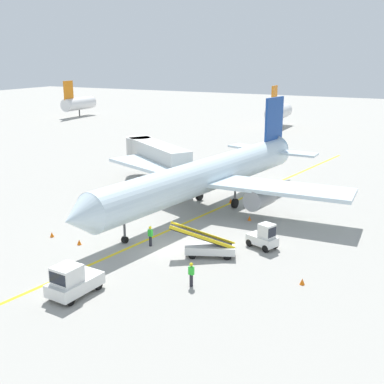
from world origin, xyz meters
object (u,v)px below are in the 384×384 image
object	(u,v)px
safety_cone_nose_right	(52,235)
safety_cone_wingtip_right	(231,200)
airliner	(209,175)
jet_bridge	(153,153)
safety_cone_nose_left	(249,218)
safety_cone_wingtip_left	(79,242)
ground_crew_wing_walker	(191,274)
belt_loader_forward_hold	(209,247)
baggage_tug_near_wing	(264,237)
ground_crew_marshaller	(150,235)
pushback_tug	(73,281)
safety_cone_tail_area	(302,282)

from	to	relation	value
safety_cone_nose_right	safety_cone_wingtip_right	bearing A→B (deg)	59.03
airliner	jet_bridge	size ratio (longest dim) A/B	2.93
airliner	safety_cone_nose_left	distance (m)	6.31
airliner	safety_cone_wingtip_right	size ratio (longest dim) A/B	80.07
safety_cone_wingtip_left	safety_cone_wingtip_right	size ratio (longest dim) A/B	1.00
safety_cone_nose_right	airliner	bearing A→B (deg)	58.40
airliner	ground_crew_wing_walker	bearing A→B (deg)	-68.73
belt_loader_forward_hold	safety_cone_nose_left	world-z (taller)	belt_loader_forward_hold
jet_bridge	safety_cone_wingtip_right	xyz separation A→B (m)	(11.63, -3.74, -3.32)
baggage_tug_near_wing	belt_loader_forward_hold	distance (m)	4.73
ground_crew_marshaller	safety_cone_wingtip_left	xyz separation A→B (m)	(-5.33, -2.39, -0.69)
pushback_tug	safety_cone_wingtip_left	bearing A→B (deg)	127.07
jet_bridge	safety_cone_nose_right	distance (m)	20.25
belt_loader_forward_hold	ground_crew_marshaller	world-z (taller)	belt_loader_forward_hold
baggage_tug_near_wing	safety_cone_wingtip_left	xyz separation A→B (m)	(-13.61, -6.13, -0.71)
safety_cone_wingtip_right	pushback_tug	bearing A→B (deg)	-92.85
pushback_tug	jet_bridge	bearing A→B (deg)	111.01
belt_loader_forward_hold	safety_cone_nose_left	bearing A→B (deg)	90.84
ground_crew_wing_walker	safety_cone_wingtip_right	distance (m)	19.57
safety_cone_nose_right	baggage_tug_near_wing	bearing A→B (deg)	19.04
safety_cone_tail_area	safety_cone_wingtip_left	bearing A→B (deg)	-176.33
pushback_tug	safety_cone_wingtip_left	size ratio (longest dim) A/B	8.54
safety_cone_nose_left	safety_cone_wingtip_left	size ratio (longest dim) A/B	1.00
airliner	safety_cone_tail_area	xyz separation A→B (m)	(12.92, -12.73, -3.20)
safety_cone_nose_left	safety_cone_nose_right	size ratio (longest dim) A/B	1.00
baggage_tug_near_wing	safety_cone_nose_left	xyz separation A→B (m)	(-3.37, 5.84, -0.71)
belt_loader_forward_hold	ground_crew_wing_walker	xyz separation A→B (m)	(1.12, -5.12, 0.13)
airliner	ground_crew_marshaller	distance (m)	11.76
baggage_tug_near_wing	belt_loader_forward_hold	world-z (taller)	belt_loader_forward_hold
airliner	safety_cone_wingtip_left	distance (m)	15.15
safety_cone_tail_area	ground_crew_wing_walker	bearing A→B (deg)	-151.24
ground_crew_wing_walker	safety_cone_nose_left	distance (m)	14.49
jet_bridge	safety_cone_wingtip_left	xyz separation A→B (m)	(5.14, -20.21, -3.32)
pushback_tug	belt_loader_forward_hold	world-z (taller)	belt_loader_forward_hold
ground_crew_wing_walker	safety_cone_tail_area	bearing A→B (deg)	28.76
belt_loader_forward_hold	ground_crew_wing_walker	world-z (taller)	belt_loader_forward_hold
baggage_tug_near_wing	safety_cone_wingtip_right	bearing A→B (deg)	124.55
pushback_tug	safety_cone_nose_right	world-z (taller)	pushback_tug
ground_crew_marshaller	ground_crew_wing_walker	bearing A→B (deg)	-38.10
jet_bridge	safety_cone_tail_area	size ratio (longest dim) A/B	27.35
ground_crew_wing_walker	safety_cone_nose_right	size ratio (longest dim) A/B	3.86
safety_cone_nose_right	safety_cone_wingtip_left	distance (m)	3.22
pushback_tug	safety_cone_wingtip_left	world-z (taller)	pushback_tug
baggage_tug_near_wing	safety_cone_wingtip_left	world-z (taller)	baggage_tug_near_wing
pushback_tug	baggage_tug_near_wing	size ratio (longest dim) A/B	1.39
jet_bridge	safety_cone_nose_left	xyz separation A→B (m)	(15.38, -8.23, -3.32)
ground_crew_wing_walker	safety_cone_wingtip_left	size ratio (longest dim) A/B	3.86
airliner	pushback_tug	bearing A→B (deg)	-89.51
safety_cone_wingtip_left	belt_loader_forward_hold	bearing A→B (deg)	14.49
ground_crew_wing_walker	safety_cone_nose_right	distance (m)	14.97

